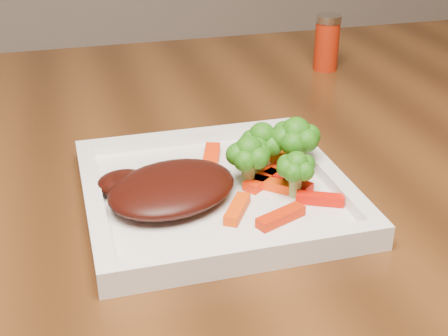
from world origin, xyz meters
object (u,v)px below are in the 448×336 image
object	(u,v)px
plate	(215,195)
steak	(172,188)
spice_shaker	(327,43)
dining_table	(344,321)

from	to	relation	value
plate	steak	bearing A→B (deg)	-168.47
plate	steak	xyz separation A→B (m)	(-0.05, -0.01, 0.02)
steak	spice_shaker	distance (m)	0.52
spice_shaker	plate	bearing A→B (deg)	-127.78
plate	spice_shaker	xyz separation A→B (m)	(0.29, 0.38, 0.04)
dining_table	plate	world-z (taller)	plate
steak	spice_shaker	bearing A→B (deg)	48.71
spice_shaker	steak	bearing A→B (deg)	-131.29
steak	spice_shaker	size ratio (longest dim) A/B	1.51
dining_table	spice_shaker	xyz separation A→B (m)	(0.02, 0.20, 0.42)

